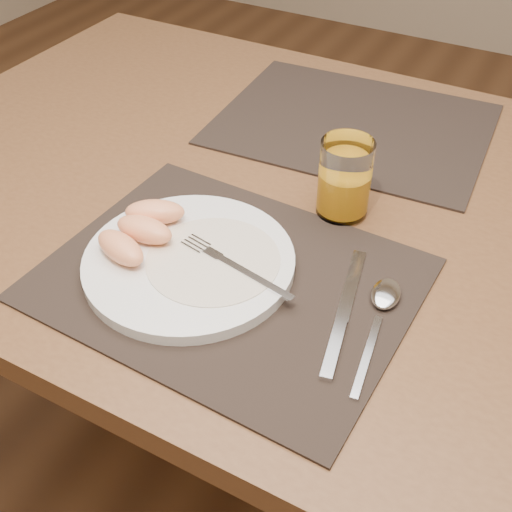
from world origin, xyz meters
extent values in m
plane|color=#55351D|center=(0.00, 0.00, 0.00)|extent=(5.00, 5.00, 0.00)
cube|color=brown|center=(0.00, 0.00, 0.73)|extent=(1.40, 0.90, 0.04)
cylinder|color=brown|center=(-0.62, 0.37, 0.35)|extent=(0.06, 0.06, 0.71)
cube|color=black|center=(-0.01, -0.22, 0.75)|extent=(0.46, 0.37, 0.00)
cube|color=black|center=(-0.02, 0.22, 0.75)|extent=(0.47, 0.38, 0.00)
cylinder|color=white|center=(-0.06, -0.23, 0.76)|extent=(0.27, 0.27, 0.02)
cylinder|color=white|center=(-0.03, -0.22, 0.77)|extent=(0.17, 0.17, 0.00)
cube|color=silver|center=(0.03, -0.22, 0.77)|extent=(0.11, 0.03, 0.00)
cube|color=silver|center=(-0.04, -0.21, 0.77)|extent=(0.03, 0.02, 0.00)
cube|color=silver|center=(-0.07, -0.20, 0.77)|extent=(0.04, 0.03, 0.00)
cube|color=silver|center=(0.13, -0.16, 0.76)|extent=(0.04, 0.13, 0.00)
cube|color=silver|center=(0.16, -0.27, 0.76)|extent=(0.03, 0.09, 0.01)
cube|color=silver|center=(0.19, -0.26, 0.76)|extent=(0.03, 0.12, 0.00)
ellipsoid|color=silver|center=(0.18, -0.16, 0.76)|extent=(0.04, 0.06, 0.01)
cylinder|color=white|center=(0.06, -0.02, 0.81)|extent=(0.07, 0.07, 0.11)
cylinder|color=#FFA115|center=(0.06, -0.02, 0.79)|extent=(0.06, 0.06, 0.06)
ellipsoid|color=#FFA068|center=(-0.14, -0.27, 0.79)|extent=(0.09, 0.06, 0.03)
ellipsoid|color=#FFA068|center=(-0.13, -0.22, 0.79)|extent=(0.08, 0.04, 0.03)
ellipsoid|color=#FFA068|center=(-0.14, -0.18, 0.79)|extent=(0.09, 0.07, 0.03)
camera|label=1|loc=(0.31, -0.72, 1.30)|focal=45.00mm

